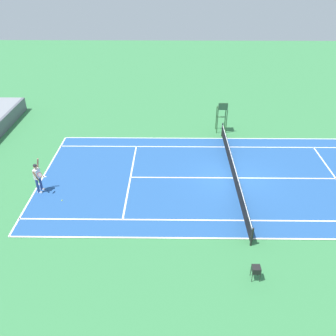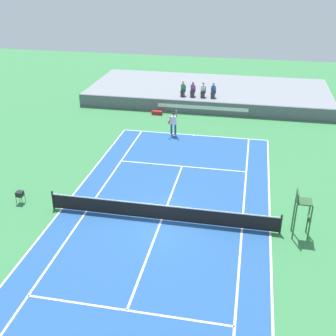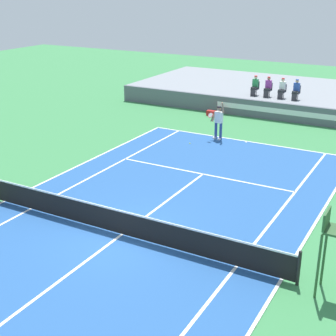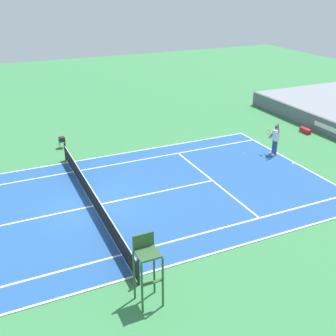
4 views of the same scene
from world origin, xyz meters
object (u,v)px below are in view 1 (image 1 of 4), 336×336
Objects in this scene: tennis_player at (38,177)px; umpire_chair at (222,113)px; tennis_ball at (62,200)px; ball_hopper at (256,269)px.

umpire_chair reaches higher than tennis_player.
tennis_player is at bearing 58.20° from tennis_ball.
tennis_player is 0.85× the size of umpire_chair.
tennis_player is at bearing 125.85° from umpire_chair.
ball_hopper is (-6.43, -11.34, -0.42)m from tennis_player.
tennis_ball is at bearing -121.80° from tennis_player.
tennis_player is 30.63× the size of tennis_ball.
ball_hopper reaches higher than tennis_ball.
umpire_chair is at bearing -47.29° from tennis_ball.
tennis_ball is 11.29m from ball_hopper.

